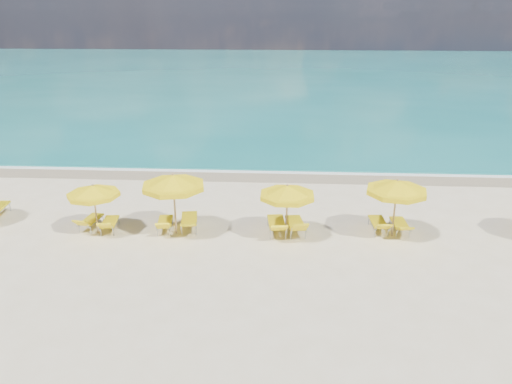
{
  "coord_description": "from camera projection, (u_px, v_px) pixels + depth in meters",
  "views": [
    {
      "loc": [
        1.18,
        -18.27,
        8.6
      ],
      "look_at": [
        0.0,
        1.5,
        1.2
      ],
      "focal_mm": 35.0,
      "sensor_mm": 36.0,
      "label": 1
    }
  ],
  "objects": [
    {
      "name": "umbrella_3",
      "position": [
        173.0,
        182.0,
        19.37
      ],
      "size": [
        2.97,
        2.97,
        2.55
      ],
      "rotation": [
        0.0,
        0.0,
        -0.2
      ],
      "color": "tan",
      "rests_on": "ground"
    },
    {
      "name": "wet_sand_band",
      "position": [
        262.0,
        175.0,
        27.08
      ],
      "size": [
        120.0,
        2.6,
        0.01
      ],
      "primitive_type": "cube",
      "color": "tan",
      "rests_on": "ground"
    },
    {
      "name": "lounger_2_left",
      "position": [
        91.0,
        223.0,
        20.55
      ],
      "size": [
        0.74,
        1.7,
        0.75
      ],
      "rotation": [
        0.0,
        0.0,
        -0.12
      ],
      "color": "#A5A8AD",
      "rests_on": "ground"
    },
    {
      "name": "lounger_3_right",
      "position": [
        189.0,
        223.0,
        20.44
      ],
      "size": [
        0.96,
        2.09,
        0.76
      ],
      "rotation": [
        0.0,
        0.0,
        0.16
      ],
      "color": "#A5A8AD",
      "rests_on": "ground"
    },
    {
      "name": "umbrella_2",
      "position": [
        93.0,
        191.0,
        19.53
      ],
      "size": [
        2.42,
        2.42,
        2.09
      ],
      "rotation": [
        0.0,
        0.0,
        0.19
      ],
      "color": "tan",
      "rests_on": "ground"
    },
    {
      "name": "lounger_4_left",
      "position": [
        277.0,
        227.0,
        20.08
      ],
      "size": [
        0.89,
        2.08,
        0.86
      ],
      "rotation": [
        0.0,
        0.0,
        0.11
      ],
      "color": "#A5A8AD",
      "rests_on": "ground"
    },
    {
      "name": "foam_line",
      "position": [
        263.0,
        170.0,
        27.82
      ],
      "size": [
        120.0,
        1.2,
        0.03
      ],
      "primitive_type": "cube",
      "color": "white",
      "rests_on": "ground"
    },
    {
      "name": "umbrella_4",
      "position": [
        287.0,
        192.0,
        19.13
      ],
      "size": [
        2.88,
        2.88,
        2.23
      ],
      "rotation": [
        0.0,
        0.0,
        0.4
      ],
      "color": "tan",
      "rests_on": "ground"
    },
    {
      "name": "whitecap_far",
      "position": [
        366.0,
        114.0,
        42.15
      ],
      "size": [
        18.0,
        0.3,
        0.05
      ],
      "primitive_type": "cube",
      "color": "white",
      "rests_on": "ground"
    },
    {
      "name": "lounger_2_right",
      "position": [
        110.0,
        226.0,
        20.3
      ],
      "size": [
        0.77,
        1.72,
        0.76
      ],
      "rotation": [
        0.0,
        0.0,
        0.13
      ],
      "color": "#A5A8AD",
      "rests_on": "ground"
    },
    {
      "name": "whitecap_near",
      "position": [
        187.0,
        132.0,
        36.39
      ],
      "size": [
        14.0,
        0.36,
        0.05
      ],
      "primitive_type": "cube",
      "color": "white",
      "rests_on": "ground"
    },
    {
      "name": "umbrella_5",
      "position": [
        397.0,
        188.0,
        19.15
      ],
      "size": [
        2.74,
        2.74,
        2.41
      ],
      "rotation": [
        0.0,
        0.0,
        0.17
      ],
      "color": "tan",
      "rests_on": "ground"
    },
    {
      "name": "lounger_5_left",
      "position": [
        378.0,
        226.0,
        20.24
      ],
      "size": [
        0.68,
        1.81,
        0.78
      ],
      "rotation": [
        0.0,
        0.0,
        0.05
      ],
      "color": "#A5A8AD",
      "rests_on": "ground"
    },
    {
      "name": "ground_plane",
      "position": [
        254.0,
        233.0,
        20.16
      ],
      "size": [
        120.0,
        120.0,
        0.0
      ],
      "primitive_type": "plane",
      "color": "beige"
    },
    {
      "name": "lounger_3_left",
      "position": [
        165.0,
        226.0,
        20.29
      ],
      "size": [
        0.81,
        1.77,
        0.78
      ],
      "rotation": [
        0.0,
        0.0,
        0.14
      ],
      "color": "#A5A8AD",
      "rests_on": "ground"
    },
    {
      "name": "ocean",
      "position": [
        277.0,
        76.0,
        65.04
      ],
      "size": [
        120.0,
        80.0,
        0.3
      ],
      "primitive_type": "cube",
      "color": "#136F6D",
      "rests_on": "ground"
    },
    {
      "name": "lounger_4_right",
      "position": [
        296.0,
        227.0,
        20.06
      ],
      "size": [
        0.94,
        2.0,
        0.9
      ],
      "rotation": [
        0.0,
        0.0,
        0.16
      ],
      "color": "#A5A8AD",
      "rests_on": "ground"
    },
    {
      "name": "lounger_5_right",
      "position": [
        400.0,
        227.0,
        20.15
      ],
      "size": [
        0.63,
        1.76,
        0.69
      ],
      "rotation": [
        0.0,
        0.0,
        0.04
      ],
      "color": "#A5A8AD",
      "rests_on": "ground"
    }
  ]
}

